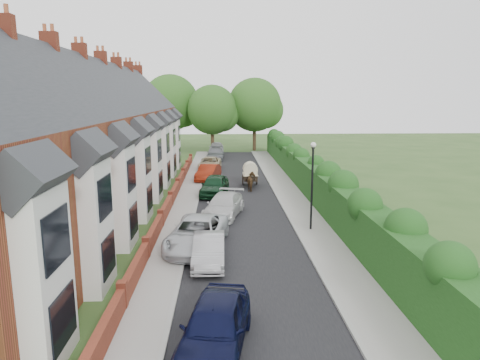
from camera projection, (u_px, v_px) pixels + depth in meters
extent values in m
plane|color=#2D4C1E|center=(258.00, 257.00, 20.72)|extent=(140.00, 140.00, 0.00)
cube|color=black|center=(239.00, 202.00, 31.48)|extent=(6.00, 58.00, 0.02)
cube|color=gray|center=(294.00, 201.00, 31.64)|extent=(2.20, 58.00, 0.12)
cube|color=gray|center=(186.00, 202.00, 31.31)|extent=(1.70, 58.00, 0.12)
cube|color=gray|center=(280.00, 201.00, 31.60)|extent=(0.18, 58.00, 0.13)
cube|color=gray|center=(197.00, 202.00, 31.34)|extent=(0.18, 58.00, 0.13)
cube|color=#193E13|center=(319.00, 185.00, 31.49)|extent=(1.50, 58.00, 2.50)
cube|color=brown|center=(87.00, 162.00, 29.44)|extent=(8.00, 40.00, 6.50)
cube|color=#24272A|center=(84.00, 114.00, 28.82)|extent=(8.00, 40.20, 8.00)
cube|color=silver|center=(47.00, 279.00, 12.00)|extent=(0.70, 2.40, 5.20)
cube|color=black|center=(64.00, 318.00, 12.24)|extent=(0.06, 1.80, 1.60)
cube|color=black|center=(57.00, 238.00, 11.78)|extent=(0.06, 1.80, 1.60)
cube|color=#24272A|center=(31.00, 174.00, 11.42)|extent=(1.70, 2.60, 1.70)
cube|color=#3F2D2D|center=(66.00, 296.00, 14.34)|extent=(0.08, 0.90, 2.10)
cube|color=silver|center=(58.00, 200.00, 13.60)|extent=(0.12, 1.20, 1.60)
cube|color=silver|center=(97.00, 226.00, 16.90)|extent=(0.70, 2.40, 5.20)
cube|color=black|center=(109.00, 255.00, 17.15)|extent=(0.06, 1.80, 1.60)
cube|color=black|center=(105.00, 197.00, 16.69)|extent=(0.06, 1.80, 1.60)
cube|color=#24272A|center=(88.00, 151.00, 16.32)|extent=(1.70, 2.60, 1.70)
cube|color=#3F2D2D|center=(106.00, 246.00, 19.24)|extent=(0.08, 0.90, 2.10)
cube|color=silver|center=(101.00, 173.00, 18.50)|extent=(0.12, 1.20, 1.60)
cube|color=silver|center=(125.00, 197.00, 21.80)|extent=(0.70, 2.40, 5.20)
cube|color=black|center=(134.00, 220.00, 22.05)|extent=(0.06, 1.80, 1.60)
cube|color=black|center=(132.00, 174.00, 21.59)|extent=(0.06, 1.80, 1.60)
cube|color=#24272A|center=(119.00, 139.00, 21.22)|extent=(1.70, 2.60, 1.70)
cube|color=#3F2D2D|center=(129.00, 215.00, 24.15)|extent=(0.08, 0.90, 2.10)
cube|color=silver|center=(126.00, 157.00, 23.41)|extent=(0.12, 1.20, 1.60)
cube|color=silver|center=(143.00, 179.00, 26.71)|extent=(0.70, 2.40, 5.20)
cube|color=black|center=(150.00, 197.00, 26.95)|extent=(0.06, 1.80, 1.60)
cube|color=black|center=(148.00, 160.00, 26.49)|extent=(0.06, 1.80, 1.60)
cube|color=#24272A|center=(138.00, 131.00, 26.13)|extent=(1.70, 2.60, 1.70)
cube|color=#3F2D2D|center=(145.00, 195.00, 29.05)|extent=(0.08, 0.90, 2.10)
cube|color=silver|center=(143.00, 147.00, 28.31)|extent=(0.12, 1.20, 1.60)
cube|color=silver|center=(155.00, 166.00, 31.61)|extent=(0.70, 2.40, 5.20)
cube|color=black|center=(161.00, 182.00, 31.85)|extent=(0.06, 1.80, 1.60)
cube|color=black|center=(160.00, 150.00, 31.40)|extent=(0.06, 1.80, 1.60)
cube|color=#24272A|center=(152.00, 125.00, 31.03)|extent=(1.70, 2.60, 1.70)
cube|color=#3F2D2D|center=(156.00, 181.00, 33.95)|extent=(0.08, 0.90, 2.10)
cube|color=silver|center=(154.00, 139.00, 33.21)|extent=(0.12, 1.20, 1.60)
cube|color=silver|center=(164.00, 157.00, 36.51)|extent=(0.70, 2.40, 5.20)
cube|color=black|center=(169.00, 171.00, 36.76)|extent=(0.06, 1.80, 1.60)
cube|color=black|center=(168.00, 143.00, 36.30)|extent=(0.06, 1.80, 1.60)
cube|color=#24272A|center=(161.00, 121.00, 35.93)|extent=(1.70, 2.60, 1.70)
cube|color=#3F2D2D|center=(164.00, 170.00, 38.86)|extent=(0.08, 0.90, 2.10)
cube|color=silver|center=(163.00, 134.00, 38.12)|extent=(0.12, 1.20, 1.60)
cube|color=silver|center=(171.00, 150.00, 41.42)|extent=(0.70, 2.40, 5.20)
cube|color=black|center=(175.00, 162.00, 41.66)|extent=(0.06, 1.80, 1.60)
cube|color=black|center=(174.00, 137.00, 41.20)|extent=(0.06, 1.80, 1.60)
cube|color=#24272A|center=(168.00, 118.00, 40.84)|extent=(1.70, 2.60, 1.70)
cube|color=#3F2D2D|center=(171.00, 162.00, 43.76)|extent=(0.08, 0.90, 2.10)
cube|color=silver|center=(170.00, 130.00, 43.02)|extent=(0.12, 1.20, 1.60)
cube|color=silver|center=(176.00, 144.00, 46.32)|extent=(0.70, 2.40, 5.20)
cube|color=black|center=(180.00, 155.00, 46.56)|extent=(0.06, 1.80, 1.60)
cube|color=black|center=(179.00, 133.00, 46.10)|extent=(0.06, 1.80, 1.60)
cube|color=#24272A|center=(174.00, 116.00, 45.74)|extent=(1.70, 2.60, 1.70)
cube|color=#3F2D2D|center=(176.00, 156.00, 48.66)|extent=(0.08, 0.90, 2.10)
cube|color=silver|center=(175.00, 126.00, 47.92)|extent=(0.12, 1.20, 1.60)
cube|color=#933924|center=(4.00, 33.00, 18.28)|extent=(0.90, 0.50, 1.60)
cylinder|color=brown|center=(6.00, 10.00, 18.11)|extent=(0.20, 0.20, 0.50)
cube|color=#933924|center=(50.00, 47.00, 23.19)|extent=(0.90, 0.50, 1.60)
cylinder|color=brown|center=(45.00, 29.00, 23.00)|extent=(0.20, 0.20, 0.50)
cylinder|color=brown|center=(52.00, 29.00, 23.01)|extent=(0.20, 0.20, 0.50)
cube|color=#933924|center=(80.00, 56.00, 28.09)|extent=(0.90, 0.50, 1.60)
cylinder|color=brown|center=(76.00, 41.00, 27.90)|extent=(0.20, 0.20, 0.50)
cylinder|color=brown|center=(82.00, 41.00, 27.92)|extent=(0.20, 0.20, 0.50)
cube|color=#933924|center=(101.00, 62.00, 32.99)|extent=(0.90, 0.50, 1.60)
cylinder|color=brown|center=(97.00, 49.00, 32.80)|extent=(0.20, 0.20, 0.50)
cylinder|color=brown|center=(103.00, 49.00, 32.82)|extent=(0.20, 0.20, 0.50)
cube|color=#933924|center=(116.00, 66.00, 37.90)|extent=(0.90, 0.50, 1.60)
cylinder|color=brown|center=(114.00, 55.00, 37.71)|extent=(0.20, 0.20, 0.50)
cylinder|color=brown|center=(118.00, 55.00, 37.72)|extent=(0.20, 0.20, 0.50)
cube|color=#933924|center=(128.00, 70.00, 42.80)|extent=(0.90, 0.50, 1.60)
cylinder|color=brown|center=(126.00, 60.00, 42.61)|extent=(0.20, 0.20, 0.50)
cylinder|color=brown|center=(130.00, 60.00, 42.63)|extent=(0.20, 0.20, 0.50)
cube|color=#933924|center=(138.00, 73.00, 47.70)|extent=(0.90, 0.50, 1.60)
cylinder|color=brown|center=(136.00, 64.00, 47.51)|extent=(0.20, 0.20, 0.50)
cylinder|color=brown|center=(139.00, 64.00, 47.53)|extent=(0.20, 0.20, 0.50)
cube|color=#933924|center=(104.00, 336.00, 13.05)|extent=(0.30, 4.70, 0.90)
cube|color=#933924|center=(136.00, 271.00, 17.95)|extent=(0.30, 4.70, 0.90)
cube|color=#933924|center=(154.00, 233.00, 22.86)|extent=(0.30, 4.70, 0.90)
cube|color=#933924|center=(166.00, 209.00, 27.76)|extent=(0.30, 4.70, 0.90)
cube|color=#933924|center=(175.00, 192.00, 32.66)|extent=(0.30, 4.70, 0.90)
cube|color=#933924|center=(181.00, 180.00, 37.57)|extent=(0.30, 4.70, 0.90)
cube|color=#933924|center=(185.00, 170.00, 42.47)|extent=(0.30, 4.70, 0.90)
cube|color=#933924|center=(189.00, 163.00, 47.37)|extent=(0.30, 4.70, 0.90)
cube|color=#933924|center=(122.00, 296.00, 15.48)|extent=(0.35, 0.35, 1.10)
cube|color=#933924|center=(146.00, 248.00, 20.39)|extent=(0.35, 0.35, 1.10)
cube|color=#933924|center=(161.00, 219.00, 25.29)|extent=(0.35, 0.35, 1.10)
cube|color=#933924|center=(171.00, 199.00, 30.19)|extent=(0.35, 0.35, 1.10)
cube|color=#933924|center=(178.00, 185.00, 35.10)|extent=(0.35, 0.35, 1.10)
cube|color=#933924|center=(183.00, 174.00, 40.00)|extent=(0.35, 0.35, 1.10)
cube|color=#933924|center=(187.00, 165.00, 44.90)|extent=(0.35, 0.35, 1.10)
cube|color=#933924|center=(191.00, 159.00, 49.81)|extent=(0.35, 0.35, 1.10)
cylinder|color=black|center=(312.00, 190.00, 24.32)|extent=(0.12, 0.12, 4.80)
cylinder|color=black|center=(313.00, 148.00, 23.85)|extent=(0.20, 0.20, 0.10)
sphere|color=silver|center=(313.00, 145.00, 23.82)|extent=(0.32, 0.32, 0.32)
cylinder|color=#332316|center=(212.00, 135.00, 59.36)|extent=(0.50, 0.50, 4.75)
sphere|color=#25521B|center=(212.00, 110.00, 58.69)|extent=(6.80, 6.80, 6.80)
sphere|color=#25521B|center=(222.00, 115.00, 59.17)|extent=(4.76, 4.76, 4.76)
cylinder|color=#332316|center=(254.00, 132.00, 61.52)|extent=(0.50, 0.50, 5.25)
sphere|color=#25521B|center=(255.00, 105.00, 60.78)|extent=(7.60, 7.60, 7.60)
sphere|color=#25521B|center=(265.00, 110.00, 61.28)|extent=(5.32, 5.32, 5.32)
cylinder|color=#332316|center=(171.00, 131.00, 61.98)|extent=(0.50, 0.50, 5.50)
sphere|color=#25521B|center=(171.00, 103.00, 61.20)|extent=(8.00, 8.00, 8.00)
sphere|color=#25521B|center=(182.00, 108.00, 61.71)|extent=(5.60, 5.60, 5.60)
imported|color=black|center=(215.00, 326.00, 12.96)|extent=(2.66, 4.97, 1.61)
imported|color=#9A999E|center=(209.00, 250.00, 19.80)|extent=(1.44, 4.09, 1.35)
imported|color=silver|center=(197.00, 233.00, 21.81)|extent=(3.43, 5.97, 1.57)
imported|color=silver|center=(224.00, 205.00, 27.67)|extent=(3.16, 5.29, 1.44)
imported|color=black|center=(215.00, 185.00, 33.59)|extent=(2.58, 4.93, 1.60)
imported|color=maroon|center=(208.00, 173.00, 39.59)|extent=(2.46, 4.70, 1.47)
imported|color=#CAB692|center=(210.00, 163.00, 45.43)|extent=(2.50, 4.94, 1.34)
imported|color=slate|center=(215.00, 154.00, 52.83)|extent=(2.23, 5.02, 1.43)
imported|color=black|center=(216.00, 151.00, 55.61)|extent=(1.81, 3.97, 1.32)
imported|color=#422D18|center=(252.00, 182.00, 35.24)|extent=(0.88, 1.80, 1.49)
cube|color=black|center=(250.00, 177.00, 37.08)|extent=(1.14, 1.91, 0.48)
cylinder|color=beige|center=(250.00, 169.00, 36.95)|extent=(1.24, 1.19, 1.24)
cube|color=beige|center=(250.00, 174.00, 37.03)|extent=(1.26, 1.96, 0.04)
cylinder|color=black|center=(243.00, 180.00, 37.68)|extent=(0.08, 0.86, 0.86)
cylinder|color=black|center=(257.00, 180.00, 37.74)|extent=(0.08, 0.86, 0.86)
cylinder|color=black|center=(247.00, 179.00, 36.02)|extent=(0.06, 1.72, 0.06)
cylinder|color=black|center=(255.00, 179.00, 36.05)|extent=(0.06, 1.72, 0.06)
imported|color=#ABAAAF|center=(216.00, 148.00, 58.65)|extent=(2.16, 4.71, 1.56)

